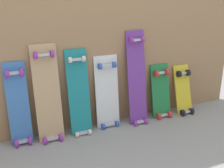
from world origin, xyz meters
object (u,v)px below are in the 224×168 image
at_px(skateboard_blue, 19,108).
at_px(skateboard_green, 161,94).
at_px(skateboard_white, 107,95).
at_px(skateboard_natural, 48,97).
at_px(skateboard_teal, 79,97).
at_px(skateboard_purple, 137,82).
at_px(skateboard_yellow, 184,93).

relative_size(skateboard_blue, skateboard_green, 1.28).
height_order(skateboard_blue, skateboard_white, skateboard_blue).
distance_m(skateboard_natural, skateboard_green, 1.18).
bearing_deg(skateboard_green, skateboard_white, 177.50).
height_order(skateboard_natural, skateboard_teal, skateboard_natural).
height_order(skateboard_purple, skateboard_green, skateboard_purple).
distance_m(skateboard_green, skateboard_yellow, 0.27).
distance_m(skateboard_blue, skateboard_yellow, 1.70).
bearing_deg(skateboard_teal, skateboard_yellow, -0.96).
xyz_separation_m(skateboard_blue, skateboard_white, (0.82, 0.01, -0.02)).
bearing_deg(skateboard_yellow, skateboard_white, 177.02).
xyz_separation_m(skateboard_blue, skateboard_natural, (0.25, -0.02, 0.06)).
bearing_deg(skateboard_blue, skateboard_natural, -4.66).
distance_m(skateboard_natural, skateboard_white, 0.58).
bearing_deg(skateboard_white, skateboard_natural, -177.44).
bearing_deg(skateboard_yellow, skateboard_green, 175.98).
xyz_separation_m(skateboard_white, skateboard_purple, (0.30, -0.03, 0.11)).
relative_size(skateboard_blue, skateboard_purple, 0.80).
bearing_deg(skateboard_yellow, skateboard_natural, 179.22).
height_order(skateboard_blue, skateboard_purple, skateboard_purple).
bearing_deg(skateboard_green, skateboard_yellow, -4.02).
bearing_deg(skateboard_green, skateboard_natural, 179.98).
height_order(skateboard_white, skateboard_green, skateboard_white).
distance_m(skateboard_blue, skateboard_natural, 0.26).
relative_size(skateboard_white, skateboard_yellow, 1.33).
bearing_deg(skateboard_natural, skateboard_white, 2.56).
bearing_deg(skateboard_purple, skateboard_yellow, -1.18).
relative_size(skateboard_natural, skateboard_teal, 1.07).
relative_size(skateboard_natural, skateboard_white, 1.20).
bearing_deg(skateboard_natural, skateboard_blue, 175.34).
relative_size(skateboard_purple, skateboard_yellow, 1.71).
bearing_deg(skateboard_purple, skateboard_natural, 179.48).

